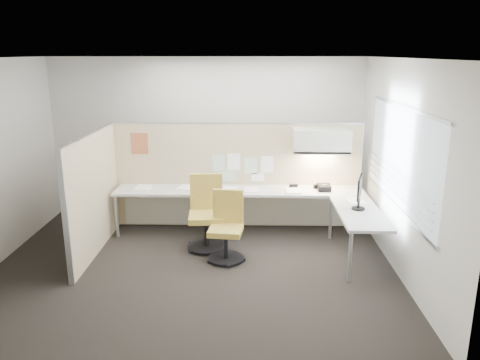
{
  "coord_description": "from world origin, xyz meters",
  "views": [
    {
      "loc": [
        0.77,
        -5.96,
        2.87
      ],
      "look_at": [
        0.62,
        0.8,
        1.02
      ],
      "focal_mm": 35.0,
      "sensor_mm": 36.0,
      "label": 1
    }
  ],
  "objects_px": {
    "chair_right": "(206,215)",
    "phone": "(324,188)",
    "chair_left": "(227,229)",
    "monitor": "(359,191)",
    "desk": "(260,200)"
  },
  "relations": [
    {
      "from": "phone",
      "to": "desk",
      "type": "bearing_deg",
      "value": -176.43
    },
    {
      "from": "desk",
      "to": "phone",
      "type": "bearing_deg",
      "value": 6.27
    },
    {
      "from": "desk",
      "to": "chair_right",
      "type": "distance_m",
      "value": 0.94
    },
    {
      "from": "chair_left",
      "to": "monitor",
      "type": "distance_m",
      "value": 1.94
    },
    {
      "from": "monitor",
      "to": "chair_left",
      "type": "bearing_deg",
      "value": 109.9
    },
    {
      "from": "monitor",
      "to": "phone",
      "type": "xyz_separation_m",
      "value": [
        -0.35,
        0.92,
        -0.22
      ]
    },
    {
      "from": "chair_right",
      "to": "monitor",
      "type": "height_order",
      "value": "monitor"
    },
    {
      "from": "chair_left",
      "to": "monitor",
      "type": "height_order",
      "value": "monitor"
    },
    {
      "from": "chair_left",
      "to": "chair_right",
      "type": "bearing_deg",
      "value": 134.87
    },
    {
      "from": "chair_left",
      "to": "desk",
      "type": "bearing_deg",
      "value": 67.48
    },
    {
      "from": "desk",
      "to": "monitor",
      "type": "relative_size",
      "value": 8.5
    },
    {
      "from": "desk",
      "to": "monitor",
      "type": "xyz_separation_m",
      "value": [
        1.37,
        -0.81,
        0.4
      ]
    },
    {
      "from": "chair_left",
      "to": "monitor",
      "type": "xyz_separation_m",
      "value": [
        1.86,
        0.07,
        0.55
      ]
    },
    {
      "from": "chair_right",
      "to": "phone",
      "type": "bearing_deg",
      "value": 13.56
    },
    {
      "from": "chair_right",
      "to": "phone",
      "type": "relative_size",
      "value": 5.05
    }
  ]
}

